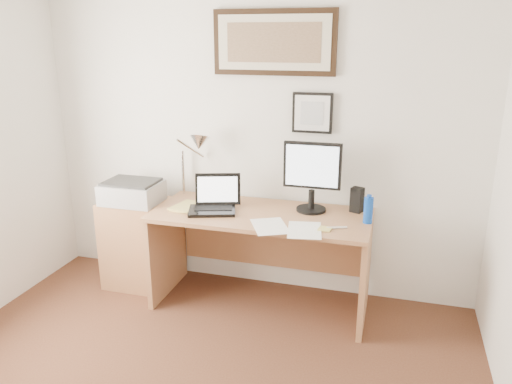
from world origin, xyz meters
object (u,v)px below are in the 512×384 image
(lcd_monitor, at_px, (312,173))
(side_cabinet, at_px, (137,243))
(book, at_px, (177,205))
(desk, at_px, (264,238))
(laptop, at_px, (214,203))
(printer, at_px, (132,192))
(water_bottle, at_px, (368,210))

(lcd_monitor, bearing_deg, side_cabinet, -176.16)
(book, bearing_deg, lcd_monitor, 9.45)
(desk, height_order, laptop, laptop)
(printer, bearing_deg, laptop, -3.86)
(water_bottle, distance_m, printer, 1.83)
(water_bottle, relative_size, printer, 0.42)
(side_cabinet, height_order, water_bottle, water_bottle)
(lcd_monitor, height_order, printer, lcd_monitor)
(laptop, relative_size, printer, 0.90)
(water_bottle, distance_m, lcd_monitor, 0.49)
(side_cabinet, distance_m, lcd_monitor, 1.57)
(lcd_monitor, bearing_deg, book, -170.55)
(book, bearing_deg, side_cabinet, 170.03)
(lcd_monitor, bearing_deg, printer, -174.69)
(book, height_order, laptop, laptop)
(side_cabinet, xyz_separation_m, laptop, (0.72, -0.08, 0.44))
(water_bottle, xyz_separation_m, lcd_monitor, (-0.42, 0.13, 0.20))
(water_bottle, height_order, book, water_bottle)
(book, relative_size, laptop, 0.63)
(side_cabinet, height_order, desk, desk)
(desk, distance_m, printer, 1.11)
(water_bottle, relative_size, book, 0.74)
(laptop, bearing_deg, side_cabinet, 173.35)
(book, distance_m, laptop, 0.31)
(side_cabinet, distance_m, water_bottle, 1.90)
(water_bottle, bearing_deg, desk, 174.45)
(side_cabinet, bearing_deg, book, -9.97)
(side_cabinet, xyz_separation_m, lcd_monitor, (1.42, 0.10, 0.68))
(side_cabinet, height_order, lcd_monitor, lcd_monitor)
(side_cabinet, xyz_separation_m, water_bottle, (1.84, -0.04, 0.48))
(water_bottle, bearing_deg, side_cabinet, 178.77)
(book, xyz_separation_m, desk, (0.66, 0.11, -0.24))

